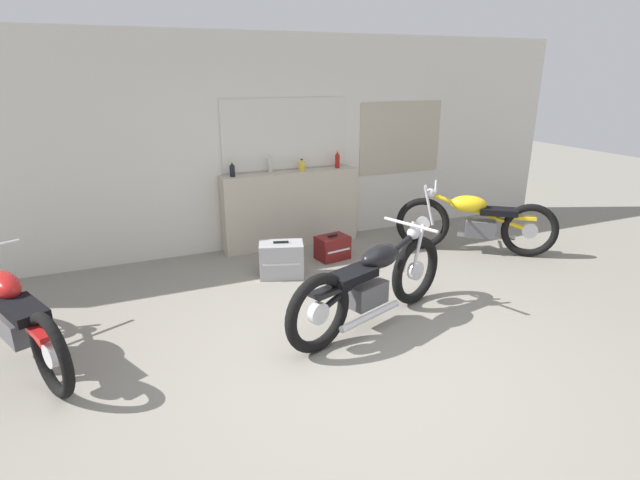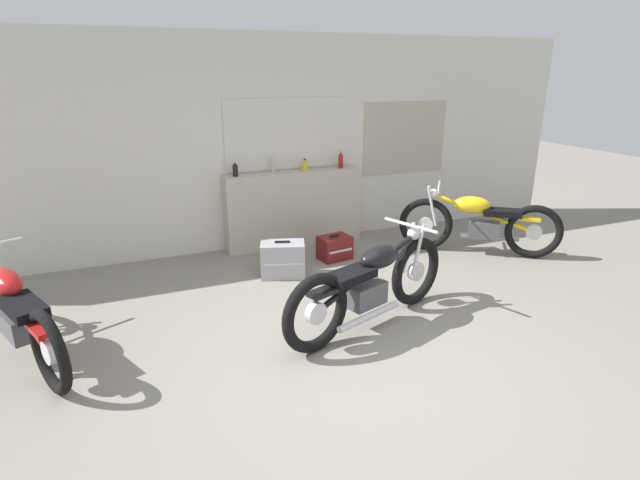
# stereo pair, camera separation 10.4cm
# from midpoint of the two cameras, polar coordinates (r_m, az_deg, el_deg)

# --- Properties ---
(ground_plane) EXTENTS (24.00, 24.00, 0.00)m
(ground_plane) POSITION_cam_midpoint_polar(r_m,az_deg,el_deg) (4.30, 4.14, -14.15)
(ground_plane) COLOR gray
(wall_back) EXTENTS (10.00, 0.07, 2.80)m
(wall_back) POSITION_cam_midpoint_polar(r_m,az_deg,el_deg) (6.75, -8.53, 10.71)
(wall_back) COLOR silver
(wall_back) RESTS_ON ground_plane
(sill_counter) EXTENTS (1.91, 0.28, 1.04)m
(sill_counter) POSITION_cam_midpoint_polar(r_m,az_deg,el_deg) (6.91, -3.73, 3.57)
(sill_counter) COLOR #B7AD99
(sill_counter) RESTS_ON ground_plane
(bottle_leftmost) EXTENTS (0.07, 0.07, 0.20)m
(bottle_leftmost) POSITION_cam_midpoint_polar(r_m,az_deg,el_deg) (6.55, -10.45, 7.88)
(bottle_leftmost) COLOR black
(bottle_leftmost) RESTS_ON sill_counter
(bottle_left_center) EXTENTS (0.06, 0.06, 0.26)m
(bottle_left_center) POSITION_cam_midpoint_polar(r_m,az_deg,el_deg) (6.71, -6.19, 8.57)
(bottle_left_center) COLOR #B7B2A8
(bottle_left_center) RESTS_ON sill_counter
(bottle_center) EXTENTS (0.09, 0.09, 0.16)m
(bottle_center) POSITION_cam_midpoint_polar(r_m,az_deg,el_deg) (6.84, -2.54, 8.50)
(bottle_center) COLOR gold
(bottle_center) RESTS_ON sill_counter
(bottle_right_center) EXTENTS (0.06, 0.06, 0.25)m
(bottle_right_center) POSITION_cam_midpoint_polar(r_m,az_deg,el_deg) (7.02, 1.57, 9.12)
(bottle_right_center) COLOR maroon
(bottle_right_center) RESTS_ON sill_counter
(motorcycle_yellow) EXTENTS (1.72, 1.33, 0.90)m
(motorcycle_yellow) POSITION_cam_midpoint_polar(r_m,az_deg,el_deg) (6.91, 16.93, 2.00)
(motorcycle_yellow) COLOR black
(motorcycle_yellow) RESTS_ON ground_plane
(motorcycle_red) EXTENTS (1.03, 2.03, 0.86)m
(motorcycle_red) POSITION_cam_midpoint_polar(r_m,az_deg,el_deg) (4.93, -32.13, -7.15)
(motorcycle_red) COLOR black
(motorcycle_red) RESTS_ON ground_plane
(motorcycle_black) EXTENTS (2.02, 0.90, 0.90)m
(motorcycle_black) POSITION_cam_midpoint_polar(r_m,az_deg,el_deg) (4.74, 5.32, -4.98)
(motorcycle_black) COLOR black
(motorcycle_black) RESTS_ON ground_plane
(hard_case_darkred) EXTENTS (0.44, 0.35, 0.33)m
(hard_case_darkred) POSITION_cam_midpoint_polar(r_m,az_deg,el_deg) (6.47, 0.97, -0.86)
(hard_case_darkred) COLOR maroon
(hard_case_darkred) RESTS_ON ground_plane
(hard_case_silver) EXTENTS (0.59, 0.46, 0.44)m
(hard_case_silver) POSITION_cam_midpoint_polar(r_m,az_deg,el_deg) (5.93, -4.93, -2.25)
(hard_case_silver) COLOR #9E9EA3
(hard_case_silver) RESTS_ON ground_plane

